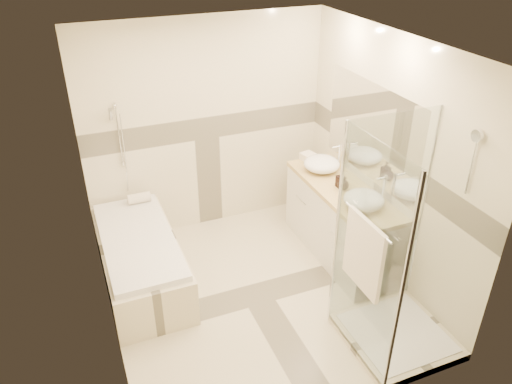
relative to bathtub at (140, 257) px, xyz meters
name	(u,v)px	position (x,y,z in m)	size (l,w,h in m)	color
room	(261,185)	(1.08, -0.64, 0.95)	(2.82, 3.02, 2.52)	beige
bathtub	(140,257)	(0.00, 0.00, 0.00)	(0.75, 1.70, 0.56)	beige
vanity	(340,222)	(2.15, -0.35, 0.12)	(0.58, 1.62, 0.85)	silver
shower_enclosure	(387,295)	(1.86, -1.62, 0.20)	(0.96, 0.93, 2.04)	beige
vessel_sink_near	(322,164)	(2.13, 0.10, 0.62)	(0.41, 0.41, 0.16)	white
vessel_sink_far	(364,200)	(2.13, -0.75, 0.62)	(0.40, 0.40, 0.16)	white
faucet_near	(339,154)	(2.35, 0.10, 0.71)	(0.12, 0.03, 0.28)	silver
faucet_far	(383,187)	(2.34, -0.75, 0.72)	(0.13, 0.03, 0.31)	silver
amenity_bottle_a	(341,179)	(2.13, -0.31, 0.64)	(0.08, 0.09, 0.18)	black
amenity_bottle_b	(344,183)	(2.13, -0.37, 0.62)	(0.12, 0.12, 0.15)	black
folded_towels	(311,158)	(2.13, 0.36, 0.58)	(0.15, 0.25, 0.08)	white
rolled_towel	(139,198)	(0.15, 0.67, 0.31)	(0.11, 0.11, 0.25)	white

